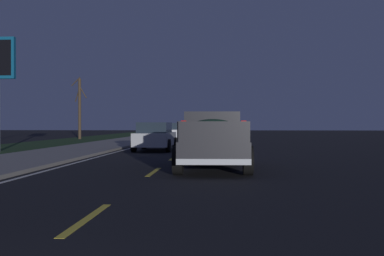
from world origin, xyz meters
The scene contains 8 objects.
ground centered at (27.00, 0.00, 0.00)m, with size 144.00×144.00×0.00m, color black.
sidewalk_shoulder centered at (27.00, 5.70, 0.06)m, with size 108.00×4.00×0.12m, color gray.
grass_verge centered at (27.00, 10.70, 0.00)m, with size 108.00×6.00×0.01m, color #1E3819.
lane_markings centered at (28.81, 2.55, 0.00)m, with size 108.00×3.54×0.01m.
pickup_truck centered at (12.51, -1.75, 0.98)m, with size 5.49×2.41×1.87m.
sedan_white centered at (36.05, 1.73, 0.78)m, with size 4.45×2.10×1.54m.
sedan_silver centered at (22.11, 1.57, 0.78)m, with size 4.41×2.04×1.54m.
bare_tree_far centered at (40.01, 11.59, 3.06)m, with size 1.14×1.72×5.98m.
Camera 1 is at (-2.11, -2.07, 1.46)m, focal length 41.85 mm.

